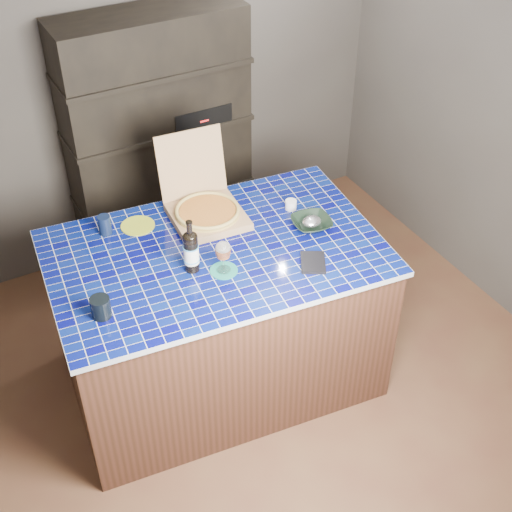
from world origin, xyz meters
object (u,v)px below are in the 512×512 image
kitchen_island (218,316)px  mead_bottle (191,251)px  dvd_case (313,262)px  pizza_box (206,209)px  bowl (312,223)px  wine_glass (223,251)px

kitchen_island → mead_bottle: (-0.17, -0.08, 0.60)m
kitchen_island → dvd_case: 0.72m
kitchen_island → pizza_box: bearing=79.2°
pizza_box → dvd_case: (0.31, -0.64, -0.05)m
mead_bottle → bowl: (0.73, 0.02, -0.09)m
pizza_box → kitchen_island: bearing=-102.2°
pizza_box → wine_glass: pizza_box is taller
pizza_box → wine_glass: bearing=-100.3°
kitchen_island → dvd_case: (0.40, -0.34, 0.49)m
wine_glass → dvd_case: 0.48m
bowl → wine_glass: bearing=-170.0°
pizza_box → bowl: 0.60m
pizza_box → bowl: bearing=-33.1°
dvd_case → wine_glass: bearing=-171.6°
kitchen_island → mead_bottle: mead_bottle is taller
bowl → pizza_box: bearing=142.3°
kitchen_island → bowl: (0.56, -0.07, 0.51)m
kitchen_island → wine_glass: (-0.04, -0.17, 0.61)m
mead_bottle → bowl: size_ratio=1.41×
wine_glass → dvd_case: (0.43, -0.17, -0.12)m
kitchen_island → pizza_box: pizza_box is taller
wine_glass → dvd_case: bearing=-21.1°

